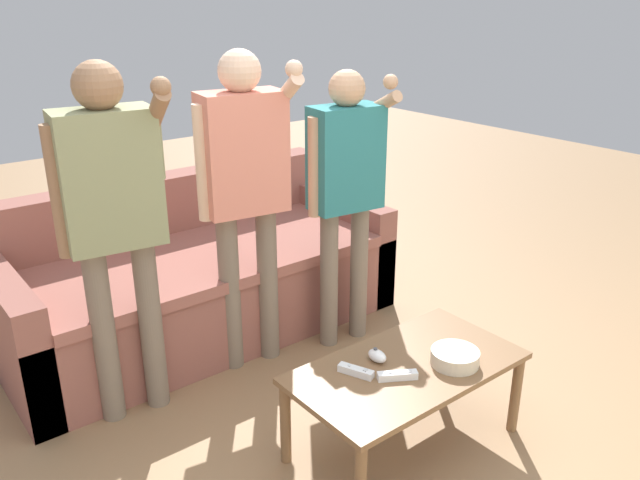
{
  "coord_description": "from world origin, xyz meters",
  "views": [
    {
      "loc": [
        -1.49,
        -1.6,
        1.79
      ],
      "look_at": [
        0.07,
        0.38,
        0.81
      ],
      "focal_mm": 35.99,
      "sensor_mm": 36.0,
      "label": 1
    }
  ],
  "objects_px": {
    "coffee_table": "(406,375)",
    "player_left": "(113,206)",
    "player_right": "(346,179)",
    "game_remote_wand_far": "(355,371)",
    "couch": "(196,279)",
    "snack_bowl": "(455,357)",
    "game_remote_wand_near": "(397,376)",
    "game_remote_nunchuk": "(377,356)",
    "player_center": "(244,177)"
  },
  "relations": [
    {
      "from": "player_left",
      "to": "game_remote_wand_near",
      "type": "height_order",
      "value": "player_left"
    },
    {
      "from": "coffee_table",
      "to": "player_right",
      "type": "height_order",
      "value": "player_right"
    },
    {
      "from": "couch",
      "to": "snack_bowl",
      "type": "xyz_separation_m",
      "value": [
        0.33,
        -1.58,
        0.13
      ]
    },
    {
      "from": "snack_bowl",
      "to": "game_remote_nunchuk",
      "type": "bearing_deg",
      "value": 137.91
    },
    {
      "from": "player_center",
      "to": "player_right",
      "type": "height_order",
      "value": "player_center"
    },
    {
      "from": "game_remote_wand_near",
      "to": "game_remote_wand_far",
      "type": "relative_size",
      "value": 1.03
    },
    {
      "from": "player_left",
      "to": "couch",
      "type": "bearing_deg",
      "value": 41.36
    },
    {
      "from": "player_right",
      "to": "game_remote_wand_near",
      "type": "relative_size",
      "value": 9.45
    },
    {
      "from": "player_right",
      "to": "game_remote_wand_far",
      "type": "bearing_deg",
      "value": -127.79
    },
    {
      "from": "coffee_table",
      "to": "player_center",
      "type": "relative_size",
      "value": 0.61
    },
    {
      "from": "player_left",
      "to": "game_remote_wand_near",
      "type": "distance_m",
      "value": 1.32
    },
    {
      "from": "game_remote_wand_far",
      "to": "game_remote_nunchuk",
      "type": "bearing_deg",
      "value": 7.59
    },
    {
      "from": "couch",
      "to": "game_remote_wand_near",
      "type": "bearing_deg",
      "value": -87.36
    },
    {
      "from": "couch",
      "to": "game_remote_nunchuk",
      "type": "relative_size",
      "value": 23.94
    },
    {
      "from": "game_remote_nunchuk",
      "to": "game_remote_wand_near",
      "type": "relative_size",
      "value": 0.58
    },
    {
      "from": "snack_bowl",
      "to": "player_center",
      "type": "bearing_deg",
      "value": 105.15
    },
    {
      "from": "game_remote_nunchuk",
      "to": "player_left",
      "type": "height_order",
      "value": "player_left"
    },
    {
      "from": "couch",
      "to": "coffee_table",
      "type": "relative_size",
      "value": 2.21
    },
    {
      "from": "player_center",
      "to": "couch",
      "type": "bearing_deg",
      "value": 94.14
    },
    {
      "from": "snack_bowl",
      "to": "player_right",
      "type": "bearing_deg",
      "value": 76.72
    },
    {
      "from": "player_right",
      "to": "game_remote_wand_near",
      "type": "xyz_separation_m",
      "value": [
        -0.48,
        -0.88,
        -0.51
      ]
    },
    {
      "from": "player_left",
      "to": "game_remote_wand_far",
      "type": "distance_m",
      "value": 1.17
    },
    {
      "from": "couch",
      "to": "snack_bowl",
      "type": "height_order",
      "value": "couch"
    },
    {
      "from": "couch",
      "to": "coffee_table",
      "type": "bearing_deg",
      "value": -83.38
    },
    {
      "from": "player_right",
      "to": "snack_bowl",
      "type": "bearing_deg",
      "value": -103.28
    },
    {
      "from": "game_remote_nunchuk",
      "to": "game_remote_wand_near",
      "type": "bearing_deg",
      "value": -100.51
    },
    {
      "from": "player_left",
      "to": "game_remote_wand_near",
      "type": "xyz_separation_m",
      "value": [
        0.68,
        -0.98,
        -0.57
      ]
    },
    {
      "from": "game_remote_nunchuk",
      "to": "snack_bowl",
      "type": "bearing_deg",
      "value": -42.09
    },
    {
      "from": "player_center",
      "to": "snack_bowl",
      "type": "bearing_deg",
      "value": -74.85
    },
    {
      "from": "couch",
      "to": "player_left",
      "type": "bearing_deg",
      "value": -138.64
    },
    {
      "from": "player_right",
      "to": "game_remote_wand_far",
      "type": "xyz_separation_m",
      "value": [
        -0.59,
        -0.76,
        -0.51
      ]
    },
    {
      "from": "game_remote_wand_far",
      "to": "player_left",
      "type": "bearing_deg",
      "value": 123.93
    },
    {
      "from": "coffee_table",
      "to": "snack_bowl",
      "type": "xyz_separation_m",
      "value": [
        0.16,
        -0.11,
        0.08
      ]
    },
    {
      "from": "coffee_table",
      "to": "snack_bowl",
      "type": "distance_m",
      "value": 0.21
    },
    {
      "from": "player_right",
      "to": "coffee_table",
      "type": "bearing_deg",
      "value": -114.46
    },
    {
      "from": "player_left",
      "to": "player_right",
      "type": "xyz_separation_m",
      "value": [
        1.16,
        -0.09,
        -0.07
      ]
    },
    {
      "from": "couch",
      "to": "coffee_table",
      "type": "distance_m",
      "value": 1.48
    },
    {
      "from": "game_remote_wand_far",
      "to": "player_center",
      "type": "bearing_deg",
      "value": 85.3
    },
    {
      "from": "coffee_table",
      "to": "game_remote_wand_near",
      "type": "height_order",
      "value": "game_remote_wand_near"
    },
    {
      "from": "game_remote_wand_far",
      "to": "couch",
      "type": "bearing_deg",
      "value": 88.51
    },
    {
      "from": "coffee_table",
      "to": "player_left",
      "type": "height_order",
      "value": "player_left"
    },
    {
      "from": "player_right",
      "to": "game_remote_nunchuk",
      "type": "bearing_deg",
      "value": -121.58
    },
    {
      "from": "snack_bowl",
      "to": "game_remote_wand_far",
      "type": "distance_m",
      "value": 0.41
    },
    {
      "from": "snack_bowl",
      "to": "player_center",
      "type": "height_order",
      "value": "player_center"
    },
    {
      "from": "player_left",
      "to": "player_center",
      "type": "distance_m",
      "value": 0.65
    },
    {
      "from": "coffee_table",
      "to": "game_remote_wand_far",
      "type": "xyz_separation_m",
      "value": [
        -0.21,
        0.08,
        0.06
      ]
    },
    {
      "from": "player_center",
      "to": "player_right",
      "type": "distance_m",
      "value": 0.53
    },
    {
      "from": "snack_bowl",
      "to": "game_remote_wand_far",
      "type": "height_order",
      "value": "snack_bowl"
    },
    {
      "from": "couch",
      "to": "player_right",
      "type": "bearing_deg",
      "value": -48.82
    },
    {
      "from": "snack_bowl",
      "to": "game_remote_wand_near",
      "type": "distance_m",
      "value": 0.27
    }
  ]
}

